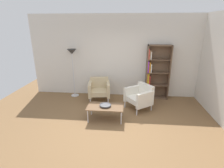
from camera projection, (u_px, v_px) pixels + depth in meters
ground_plane at (113, 130)px, 4.34m from camera, size 8.32×8.32×0.00m
plaster_back_panel at (119, 57)px, 6.19m from camera, size 6.40×0.12×2.90m
bookshelf_tall at (155, 73)px, 6.05m from camera, size 0.80×0.30×1.90m
coffee_table_low at (105, 107)px, 4.74m from camera, size 1.00×0.56×0.40m
decorative_bowl at (105, 105)px, 4.72m from camera, size 0.32×0.32×0.05m
armchair_near_window at (99, 89)px, 5.98m from camera, size 0.80×0.75×0.78m
armchair_by_bookshelf at (140, 96)px, 5.36m from camera, size 0.94×0.95×0.78m
floor_lamp_torchiere at (72, 57)px, 6.02m from camera, size 0.32×0.32×1.74m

